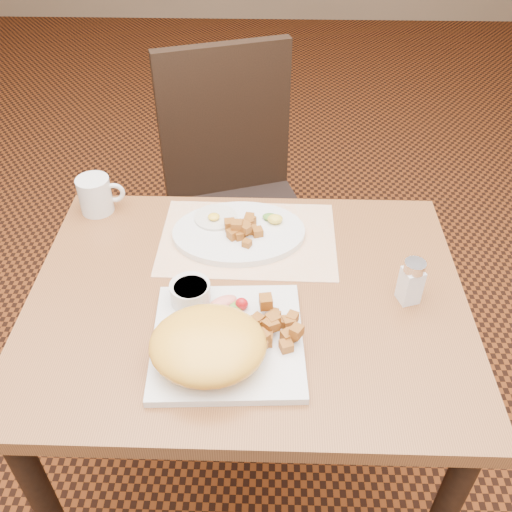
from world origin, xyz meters
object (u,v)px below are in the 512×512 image
Objects in this scene: chair_far at (236,189)px; coffee_mug at (96,195)px; table at (247,331)px; plate_oval at (239,233)px; plate_square at (228,341)px; salt_shaker at (411,281)px.

chair_far reaches higher than coffee_mug.
plate_oval is at bearing 97.81° from table.
coffee_mug is at bearing 129.55° from plate_square.
plate_square is 2.52× the size of coffee_mug.
coffee_mug is at bearing 164.94° from plate_oval.
plate_oval is (0.04, -0.51, 0.22)m from chair_far.
coffee_mug is (-0.70, 0.29, -0.01)m from salt_shaker.
salt_shaker reaches higher than plate_square.
table is 0.23m from plate_oval.
chair_far is at bearing 119.42° from salt_shaker.
chair_far is (-0.07, 0.70, -0.10)m from table.
table is 0.93× the size of chair_far.
plate_oval reaches higher than table.
table is at bearing 76.73° from plate_square.
coffee_mug reaches higher than table.
salt_shaker is at bearing 100.98° from chair_far.
plate_oval is 0.36m from coffee_mug.
salt_shaker reaches higher than plate_oval.
table is 0.36m from salt_shaker.
chair_far reaches higher than salt_shaker.
plate_square is at bearing -50.45° from coffee_mug.
salt_shaker is (0.40, -0.70, 0.26)m from chair_far.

